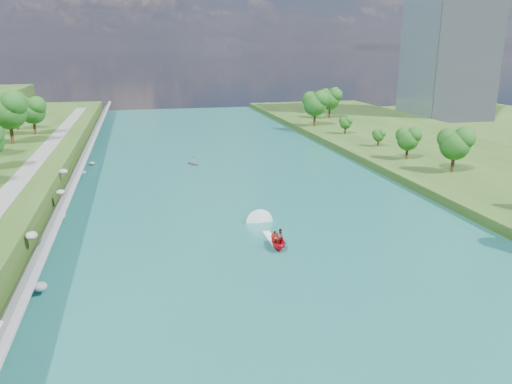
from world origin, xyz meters
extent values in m
plane|color=#2D5119|center=(0.00, 0.00, 0.00)|extent=(260.00, 260.00, 0.00)
cube|color=#185B56|center=(0.00, 20.00, 0.05)|extent=(55.00, 240.00, 0.10)
cube|color=slate|center=(-25.85, 20.00, 1.80)|extent=(3.54, 236.00, 4.05)
ellipsoid|color=gray|center=(-24.81, -5.66, 0.97)|extent=(1.32, 1.29, 0.86)
ellipsoid|color=gray|center=(-26.82, 2.87, 3.00)|extent=(1.25, 1.48, 0.87)
ellipsoid|color=gray|center=(-25.30, 13.72, 1.43)|extent=(1.00, 0.95, 0.68)
ellipsoid|color=gray|center=(-26.21, 20.61, 2.78)|extent=(1.16, 1.46, 0.65)
ellipsoid|color=gray|center=(-26.91, 29.77, 3.57)|extent=(1.31, 1.24, 0.86)
ellipsoid|color=gray|center=(-24.93, 38.72, 1.14)|extent=(0.96, 1.07, 0.63)
ellipsoid|color=gray|center=(-24.41, 49.19, 0.43)|extent=(1.24, 1.07, 0.73)
ellipsoid|color=gray|center=(-25.67, 56.44, 1.44)|extent=(1.35, 1.46, 0.90)
cube|color=gray|center=(-32.50, 20.00, 3.55)|extent=(3.00, 200.00, 0.10)
cube|color=gray|center=(82.50, 95.00, 30.00)|extent=(22.00, 22.00, 60.00)
ellipsoid|color=#185015|center=(-40.03, 57.58, 9.72)|extent=(7.47, 7.47, 12.45)
ellipsoid|color=#185015|center=(-37.67, 68.57, 8.44)|extent=(5.92, 5.92, 9.87)
ellipsoid|color=#185015|center=(-42.86, 76.64, 8.17)|extent=(5.60, 5.60, 9.34)
ellipsoid|color=#185015|center=(37.42, 22.85, 6.08)|extent=(5.50, 5.50, 9.17)
ellipsoid|color=#185015|center=(35.06, 34.07, 5.16)|extent=(4.40, 4.40, 7.33)
ellipsoid|color=#185015|center=(35.76, 47.48, 3.71)|extent=(2.65, 2.65, 4.41)
ellipsoid|color=#185015|center=(35.18, 64.31, 4.05)|extent=(3.06, 3.06, 5.10)
ellipsoid|color=#185015|center=(32.17, 78.47, 7.14)|extent=(6.77, 6.77, 11.28)
ellipsoid|color=#185015|center=(41.95, 92.39, 6.87)|extent=(6.45, 6.45, 10.75)
imported|color=red|center=(-0.24, 0.31, 0.83)|extent=(1.75, 3.90, 1.46)
imported|color=#66605B|center=(-0.64, -0.09, 1.38)|extent=(0.80, 0.69, 1.86)
imported|color=#66605B|center=(0.26, 0.81, 1.32)|extent=(0.94, 0.78, 1.74)
cube|color=white|center=(-0.24, 3.31, 0.13)|extent=(0.90, 5.00, 0.06)
imported|color=gray|center=(-4.87, 45.03, 0.39)|extent=(3.20, 3.41, 0.57)
imported|color=#66605B|center=(-4.87, 45.03, 1.02)|extent=(0.75, 0.59, 1.35)
camera|label=1|loc=(-14.91, -51.03, 22.28)|focal=35.00mm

